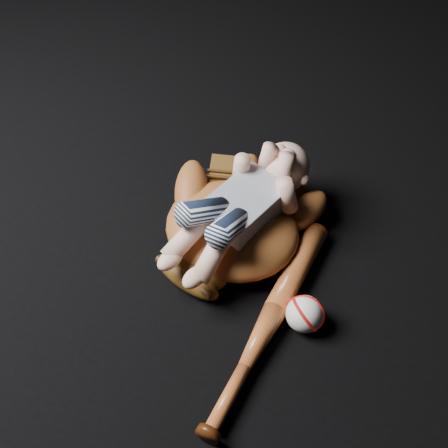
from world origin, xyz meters
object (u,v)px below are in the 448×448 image
at_px(baseball_bat, 269,321).
at_px(baseball, 305,314).
at_px(baseball_glove, 232,224).
at_px(newborn_baby, 235,207).

height_order(baseball_bat, baseball, baseball).
relative_size(baseball_glove, baseball_bat, 0.81).
bearing_deg(baseball, baseball_glove, 152.04).
relative_size(baseball_bat, baseball, 7.03).
distance_m(newborn_baby, baseball_bat, 0.23).
bearing_deg(newborn_baby, baseball_bat, -32.47).
xyz_separation_m(baseball_bat, baseball, (0.05, 0.04, 0.01)).
xyz_separation_m(baseball_glove, newborn_baby, (0.01, -0.01, 0.06)).
relative_size(baseball_glove, baseball, 5.71).
height_order(baseball_glove, baseball, baseball_glove).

